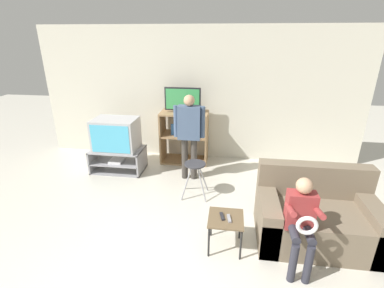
# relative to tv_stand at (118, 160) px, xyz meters

# --- Properties ---
(wall_back) EXTENTS (6.40, 0.06, 2.60)m
(wall_back) POSITION_rel_tv_stand_xyz_m (1.41, 0.90, 1.09)
(wall_back) COLOR silver
(wall_back) RESTS_ON ground_plane
(tv_stand) EXTENTS (0.95, 0.58, 0.43)m
(tv_stand) POSITION_rel_tv_stand_xyz_m (0.00, 0.00, 0.00)
(tv_stand) COLOR #939399
(tv_stand) RESTS_ON ground_plane
(television_main) EXTENTS (0.78, 0.56, 0.58)m
(television_main) POSITION_rel_tv_stand_xyz_m (0.01, 0.00, 0.51)
(television_main) COLOR #B2B2B7
(television_main) RESTS_ON tv_stand
(media_shelf) EXTENTS (0.92, 0.50, 1.03)m
(media_shelf) POSITION_rel_tv_stand_xyz_m (1.18, 0.57, 0.31)
(media_shelf) COLOR #9E7A51
(media_shelf) RESTS_ON ground_plane
(television_flat) EXTENTS (0.69, 0.20, 0.48)m
(television_flat) POSITION_rel_tv_stand_xyz_m (1.15, 0.56, 1.04)
(television_flat) COLOR black
(television_flat) RESTS_ON media_shelf
(folding_stool) EXTENTS (0.41, 0.37, 0.57)m
(folding_stool) POSITION_rel_tv_stand_xyz_m (1.55, -0.71, 0.25)
(folding_stool) COLOR #99999E
(folding_stool) RESTS_ON ground_plane
(snack_table) EXTENTS (0.41, 0.41, 0.42)m
(snack_table) POSITION_rel_tv_stand_xyz_m (2.06, -1.82, 0.15)
(snack_table) COLOR brown
(snack_table) RESTS_ON ground_plane
(remote_control_black) EXTENTS (0.07, 0.15, 0.02)m
(remote_control_black) POSITION_rel_tv_stand_xyz_m (2.02, -1.81, 0.22)
(remote_control_black) COLOR #232328
(remote_control_black) RESTS_ON snack_table
(remote_control_white) EXTENTS (0.06, 0.15, 0.02)m
(remote_control_white) POSITION_rel_tv_stand_xyz_m (2.10, -1.84, 0.22)
(remote_control_white) COLOR gray
(remote_control_white) RESTS_ON snack_table
(couch) EXTENTS (1.41, 0.88, 0.89)m
(couch) POSITION_rel_tv_stand_xyz_m (3.16, -1.49, 0.09)
(couch) COLOR #756651
(couch) RESTS_ON ground_plane
(person_standing_adult) EXTENTS (0.53, 0.20, 1.51)m
(person_standing_adult) POSITION_rel_tv_stand_xyz_m (1.38, -0.14, 0.70)
(person_standing_adult) COLOR #3D3833
(person_standing_adult) RESTS_ON ground_plane
(person_seated_child) EXTENTS (0.33, 0.43, 1.05)m
(person_seated_child) POSITION_rel_tv_stand_xyz_m (2.84, -2.00, 0.42)
(person_seated_child) COLOR #2D2D38
(person_seated_child) RESTS_ON ground_plane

